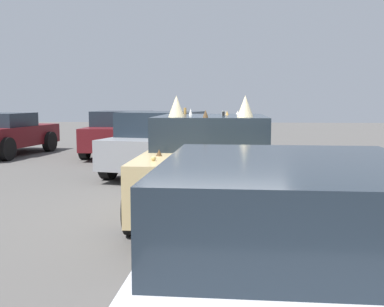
{
  "coord_description": "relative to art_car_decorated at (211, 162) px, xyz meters",
  "views": [
    {
      "loc": [
        -7.11,
        -0.22,
        1.71
      ],
      "look_at": [
        0.0,
        0.3,
        0.9
      ],
      "focal_mm": 43.51,
      "sensor_mm": 36.0,
      "label": 1
    }
  ],
  "objects": [
    {
      "name": "ground_plane",
      "position": [
        -0.04,
        0.0,
        -0.76
      ],
      "size": [
        60.0,
        60.0,
        0.0
      ],
      "primitive_type": "plane",
      "color": "#514F4C"
    },
    {
      "name": "parked_sedan_behind_right",
      "position": [
        -3.95,
        -0.65,
        -0.08
      ],
      "size": [
        4.15,
        2.09,
        1.34
      ],
      "rotation": [
        0.0,
        0.0,
        -0.03
      ],
      "color": "silver",
      "rests_on": "ground"
    },
    {
      "name": "art_car_decorated",
      "position": [
        0.0,
        0.0,
        0.0
      ],
      "size": [
        4.38,
        2.09,
        1.79
      ],
      "rotation": [
        0.0,
        0.0,
        3.13
      ],
      "color": "#D8BC7F",
      "rests_on": "ground"
    },
    {
      "name": "parked_sedan_near_right",
      "position": [
        7.0,
        6.77,
        -0.08
      ],
      "size": [
        4.22,
        2.36,
        1.33
      ],
      "rotation": [
        0.0,
        0.0,
        -0.12
      ],
      "color": "#5B1419",
      "rests_on": "ground"
    },
    {
      "name": "parked_sedan_far_right",
      "position": [
        3.72,
        1.23,
        -0.03
      ],
      "size": [
        4.22,
        2.59,
        1.46
      ],
      "rotation": [
        0.0,
        0.0,
        -0.21
      ],
      "color": "gray",
      "rests_on": "ground"
    },
    {
      "name": "parked_sedan_behind_left",
      "position": [
        7.43,
        3.01,
        -0.06
      ],
      "size": [
        4.38,
        2.08,
        1.39
      ],
      "rotation": [
        0.0,
        0.0,
        0.01
      ],
      "color": "#5B1419",
      "rests_on": "ground"
    }
  ]
}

